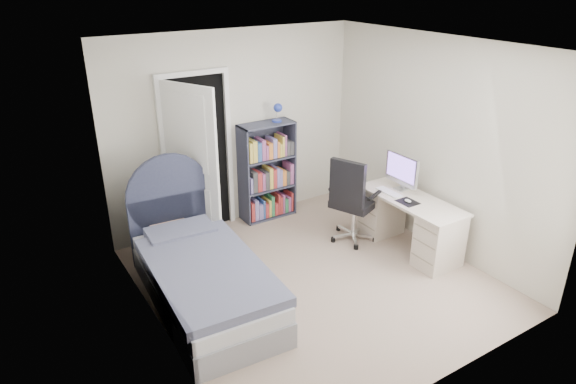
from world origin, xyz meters
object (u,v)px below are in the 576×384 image
office_chair (352,197)px  desk (409,221)px  nightstand (163,226)px  bookcase (267,175)px  floor_lamp (191,196)px  bed (202,275)px

office_chair → desk: bearing=-45.3°
nightstand → bookcase: bearing=9.3°
office_chair → floor_lamp: bearing=145.8°
bookcase → bed: bearing=-139.6°
desk → office_chair: 0.74m
nightstand → bookcase: (1.57, 0.26, 0.22)m
bed → office_chair: bearing=4.1°
bed → desk: bed is taller
nightstand → floor_lamp: 0.53m
floor_lamp → bookcase: bearing=4.1°
bed → floor_lamp: (0.43, 1.24, 0.31)m
bed → bookcase: 2.07m
bed → bookcase: bookcase is taller
bed → bookcase: size_ratio=1.38×
floor_lamp → nightstand: bearing=-158.4°
nightstand → floor_lamp: bearing=21.6°
nightstand → bed: bearing=-89.0°
bed → floor_lamp: size_ratio=1.47×
bed → bookcase: (1.55, 1.32, 0.32)m
nightstand → floor_lamp: size_ratio=0.40×
floor_lamp → office_chair: 1.95m
bookcase → office_chair: bearing=-67.3°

